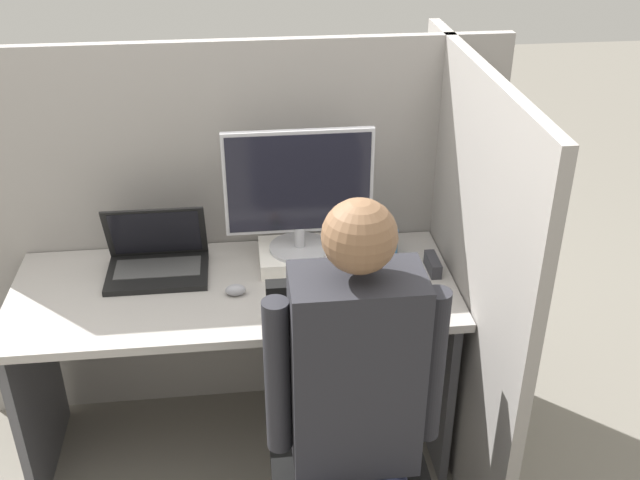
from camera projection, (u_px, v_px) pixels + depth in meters
name	position (u px, v px, depth m)	size (l,w,h in m)	color
cubicle_panel_back	(233.00, 237.00, 2.83)	(2.01, 0.04, 1.49)	gray
cubicle_panel_right	(462.00, 280.00, 2.56)	(0.04, 1.24, 1.49)	gray
desk	(237.00, 329.00, 2.63)	(1.51, 0.62, 0.74)	#9E9993
paper_box	(300.00, 256.00, 2.67)	(0.29, 0.23, 0.06)	white
monitor	(299.00, 190.00, 2.54)	(0.51, 0.22, 0.45)	#B2B2B7
laptop	(157.00, 260.00, 2.60)	(0.35, 0.24, 0.24)	black
mouse	(236.00, 290.00, 2.49)	(0.07, 0.04, 0.04)	gray
stapler	(433.00, 264.00, 2.62)	(0.04, 0.12, 0.05)	#2D2D33
carrot_toy	(287.00, 310.00, 2.38)	(0.05, 0.14, 0.05)	orange
office_chair	(347.00, 444.00, 2.23)	(0.52, 0.56, 0.98)	black
person	(357.00, 406.00, 1.96)	(0.48, 0.39, 1.35)	#282D4C
coffee_mug	(385.00, 242.00, 2.71)	(0.10, 0.10, 0.10)	teal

